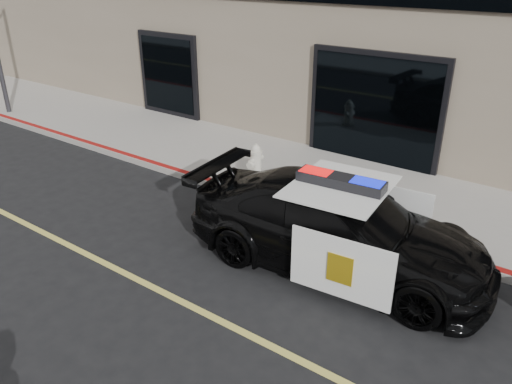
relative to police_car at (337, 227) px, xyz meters
The scene contains 4 objects.
ground 2.46m from the police_car, 101.26° to the right, with size 120.00×120.00×0.00m, color black.
sidewalk_n 3.07m from the police_car, 98.80° to the left, with size 60.00×3.50×0.15m, color gray.
police_car is the anchor object (origin of this frame).
fire_hydrant 3.86m from the police_car, 146.59° to the left, with size 0.36×0.49×0.79m.
Camera 1 is at (3.61, -4.41, 4.84)m, focal length 35.00 mm.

